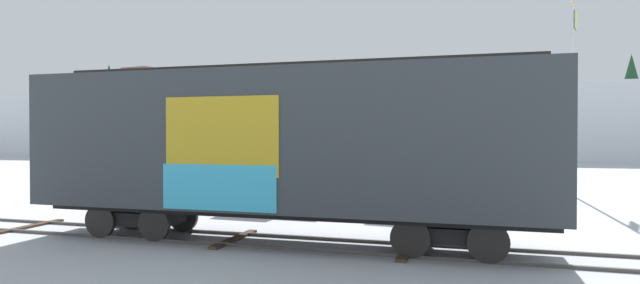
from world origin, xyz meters
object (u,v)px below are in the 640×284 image
parked_car_red (273,188)px  parked_car_silver (415,191)px  flagpole (573,73)px  freight_car (283,143)px

parked_car_red → parked_car_silver: (5.25, -0.04, 0.03)m
flagpole → freight_car: bearing=-125.6°
parked_car_red → flagpole: bearing=33.9°
freight_car → flagpole: bearing=54.4°
flagpole → parked_car_silver: 11.70m
flagpole → parked_car_silver: (-6.83, -8.17, -4.84)m
parked_car_silver → freight_car: bearing=-118.4°
flagpole → parked_car_red: 15.36m
flagpole → parked_car_red: bearing=-146.1°
freight_car → parked_car_red: (-2.18, 5.72, -1.79)m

